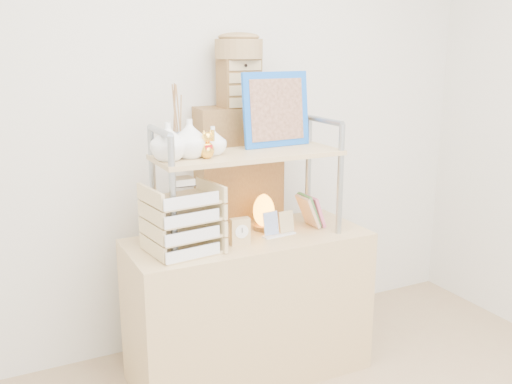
% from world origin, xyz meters
% --- Properties ---
extents(room_shell, '(3.42, 3.41, 2.61)m').
position_xyz_m(room_shell, '(0.00, 0.39, 1.69)').
color(room_shell, silver).
rests_on(room_shell, ground).
extents(desk, '(1.20, 0.50, 0.75)m').
position_xyz_m(desk, '(0.00, 1.20, 0.38)').
color(desk, tan).
rests_on(desk, ground).
extents(cabinet, '(0.47, 0.29, 1.35)m').
position_xyz_m(cabinet, '(0.11, 1.57, 0.68)').
color(cabinet, brown).
rests_on(cabinet, ground).
extents(hutch, '(0.93, 0.34, 0.79)m').
position_xyz_m(hutch, '(-0.11, 1.21, 1.21)').
color(hutch, '#949CA2').
rests_on(hutch, desk).
extents(letter_tray, '(0.32, 0.30, 0.35)m').
position_xyz_m(letter_tray, '(-0.36, 1.13, 0.89)').
color(letter_tray, tan).
rests_on(letter_tray, desk).
extents(salt_lamp, '(0.12, 0.11, 0.19)m').
position_xyz_m(salt_lamp, '(0.12, 1.27, 0.84)').
color(salt_lamp, brown).
rests_on(salt_lamp, desk).
extents(desk_clock, '(0.09, 0.05, 0.13)m').
position_xyz_m(desk_clock, '(-0.09, 1.11, 0.82)').
color(desk_clock, tan).
rests_on(desk_clock, desk).
extents(postcard_stand, '(0.18, 0.07, 0.13)m').
position_xyz_m(postcard_stand, '(0.14, 1.15, 0.79)').
color(postcard_stand, white).
rests_on(postcard_stand, desk).
extents(drawer_chest, '(0.20, 0.16, 0.25)m').
position_xyz_m(drawer_chest, '(0.11, 1.55, 1.48)').
color(drawer_chest, brown).
rests_on(drawer_chest, cabinet).
extents(woven_basket, '(0.25, 0.25, 0.10)m').
position_xyz_m(woven_basket, '(0.11, 1.55, 1.65)').
color(woven_basket, olive).
rests_on(woven_basket, drawer_chest).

